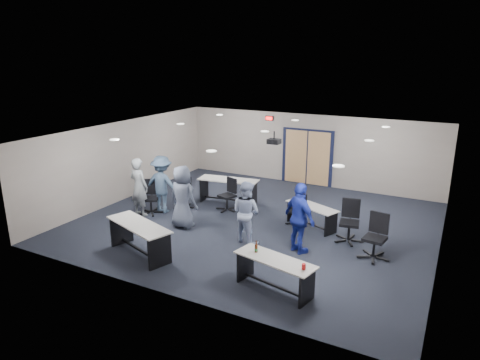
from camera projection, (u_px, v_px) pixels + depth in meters
The scene contains 25 objects.
floor at pixel (256, 222), 12.83m from camera, with size 10.00×10.00×0.00m, color black.
back_wall at pixel (308, 150), 16.27m from camera, with size 10.00×0.04×2.70m, color gray.
front_wall at pixel (161, 234), 8.62m from camera, with size 10.00×0.04×2.70m, color gray.
left_wall at pixel (126, 160), 14.68m from camera, with size 0.04×9.00×2.70m, color gray.
right_wall at pixel (446, 206), 10.22m from camera, with size 0.04×9.00×2.70m, color gray.
ceiling at pixel (257, 133), 12.07m from camera, with size 10.00×9.00×0.04m, color silver.
double_door at pixel (307, 158), 16.32m from camera, with size 2.00×0.07×2.20m.
exit_sign at pixel (269, 118), 16.63m from camera, with size 0.32×0.07×0.18m.
ceiling_projector at pixel (274, 141), 12.44m from camera, with size 0.35×0.32×0.37m.
ceiling_can_lights at pixel (261, 133), 12.29m from camera, with size 6.24×5.74×0.02m, color white, non-canonical shape.
table_front_left at pixel (139, 234), 10.59m from camera, with size 2.14×1.29×0.82m.
table_front_right at pixel (275, 268), 8.99m from camera, with size 1.88×0.97×1.00m.
table_back_left at pixel (228, 187), 14.39m from camera, with size 2.09×0.95×0.82m.
table_back_right at pixel (312, 212), 12.33m from camera, with size 1.70×1.14×0.66m.
chair_back_a at pixel (183, 193), 13.87m from camera, with size 0.63×0.63×1.00m, color black, non-canonical shape.
chair_back_b at pixel (227, 195), 13.68m from camera, with size 0.65×0.65×1.04m, color black, non-canonical shape.
chair_back_c at pixel (297, 210), 12.48m from camera, with size 0.59×0.59×0.93m, color black, non-canonical shape.
chair_back_d at pixel (350, 222), 11.34m from camera, with size 0.72×0.72×1.14m, color black, non-canonical shape.
chair_loose_left at pixel (151, 197), 13.39m from camera, with size 0.67×0.67×1.06m, color black, non-canonical shape.
chair_loose_right at pixel (375, 237), 10.39m from camera, with size 0.71×0.71×1.14m, color black, non-canonical shape.
person_gray at pixel (139, 187), 13.16m from camera, with size 0.67×0.44×1.83m, color gray.
person_plaid at pixel (183, 197), 12.23m from camera, with size 0.89×0.58×1.83m, color #51596F.
person_lightblue at pixel (246, 212), 11.27m from camera, with size 0.82×0.64×1.68m, color #A4B3D9.
person_navy at pixel (300, 218), 10.63m from camera, with size 1.07×0.45×1.83m, color #1C2B9C.
person_back at pixel (162, 184), 13.42m from camera, with size 1.18×0.68×1.83m, color #3E5570.
Camera 1 is at (5.12, -10.81, 4.82)m, focal length 32.00 mm.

